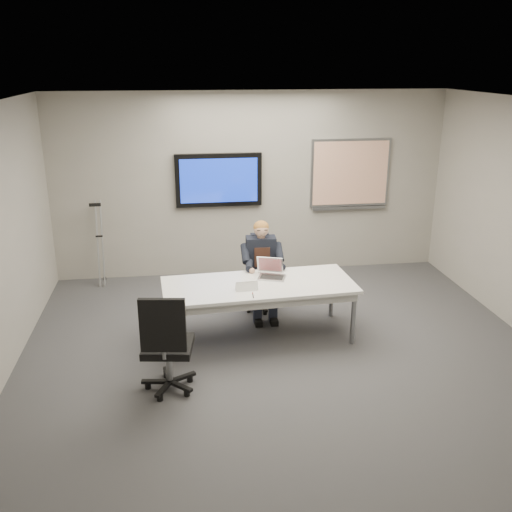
{
  "coord_description": "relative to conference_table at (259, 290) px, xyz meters",
  "views": [
    {
      "loc": [
        -1.14,
        -5.52,
        3.2
      ],
      "look_at": [
        -0.23,
        0.84,
        1.0
      ],
      "focal_mm": 40.0,
      "sensor_mm": 36.0,
      "label": 1
    }
  ],
  "objects": [
    {
      "name": "office_chair_far",
      "position": [
        0.15,
        0.86,
        -0.33
      ],
      "size": [
        0.5,
        0.5,
        0.93
      ],
      "rotation": [
        0.0,
        0.0,
        -0.15
      ],
      "color": "black",
      "rests_on": "ground"
    },
    {
      "name": "seated_person",
      "position": [
        0.15,
        0.63,
        -0.11
      ],
      "size": [
        0.4,
        0.68,
        1.25
      ],
      "rotation": [
        0.0,
        0.0,
        -0.04
      ],
      "color": "#212537",
      "rests_on": "office_chair_far"
    },
    {
      "name": "tv_display",
      "position": [
        -0.28,
        2.25,
        0.88
      ],
      "size": [
        1.3,
        0.09,
        0.8
      ],
      "color": "black",
      "rests_on": "wall_back"
    },
    {
      "name": "whiteboard",
      "position": [
        1.77,
        2.27,
        0.91
      ],
      "size": [
        1.25,
        0.08,
        1.1
      ],
      "color": "gray",
      "rests_on": "wall_back"
    },
    {
      "name": "laptop",
      "position": [
        0.19,
        0.22,
        0.14
      ],
      "size": [
        0.38,
        0.4,
        0.23
      ],
      "rotation": [
        0.0,
        0.0,
        -0.34
      ],
      "color": "#B3B3B6",
      "rests_on": "conference_table"
    },
    {
      "name": "pen",
      "position": [
        -0.12,
        -0.35,
        0.09
      ],
      "size": [
        0.02,
        0.14,
        0.01
      ],
      "primitive_type": "cylinder",
      "rotation": [
        0.0,
        1.57,
        1.51
      ],
      "color": "black",
      "rests_on": "conference_table"
    },
    {
      "name": "conference_table",
      "position": [
        0.0,
        0.0,
        0.0
      ],
      "size": [
        2.32,
        1.08,
        0.7
      ],
      "rotation": [
        0.0,
        0.0,
        0.06
      ],
      "color": "white",
      "rests_on": "ground"
    },
    {
      "name": "crutch",
      "position": [
        -2.07,
        2.08,
        0.04
      ],
      "size": [
        0.44,
        0.68,
        1.37
      ],
      "primitive_type": null,
      "rotation": [
        -0.23,
        0.0,
        0.43
      ],
      "color": "#ADB0B5",
      "rests_on": "ground"
    },
    {
      "name": "office_chair_near",
      "position": [
        -1.08,
        -1.07,
        -0.27
      ],
      "size": [
        0.59,
        0.59,
        1.1
      ],
      "rotation": [
        0.0,
        0.0,
        3.0
      ],
      "color": "black",
      "rests_on": "ground"
    },
    {
      "name": "wall_back",
      "position": [
        0.22,
        2.3,
        0.78
      ],
      "size": [
        6.0,
        0.02,
        2.8
      ],
      "primitive_type": "cube",
      "color": "gray",
      "rests_on": "ground"
    },
    {
      "name": "wall_front",
      "position": [
        0.22,
        -3.7,
        0.78
      ],
      "size": [
        6.0,
        0.02,
        2.8
      ],
      "primitive_type": "cube",
      "color": "gray",
      "rests_on": "ground"
    },
    {
      "name": "floor",
      "position": [
        0.22,
        -0.7,
        -0.62
      ],
      "size": [
        6.0,
        6.0,
        0.02
      ],
      "primitive_type": "cube",
      "color": "#3B3B3E",
      "rests_on": "ground"
    },
    {
      "name": "ceiling",
      "position": [
        0.22,
        -0.7,
        2.18
      ],
      "size": [
        6.0,
        6.0,
        0.02
      ],
      "primitive_type": "cube",
      "color": "white",
      "rests_on": "wall_back"
    },
    {
      "name": "name_tent",
      "position": [
        -0.17,
        -0.18,
        0.13
      ],
      "size": [
        0.26,
        0.09,
        0.1
      ],
      "primitive_type": null,
      "rotation": [
        0.0,
        0.0,
        0.06
      ],
      "color": "white",
      "rests_on": "conference_table"
    }
  ]
}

